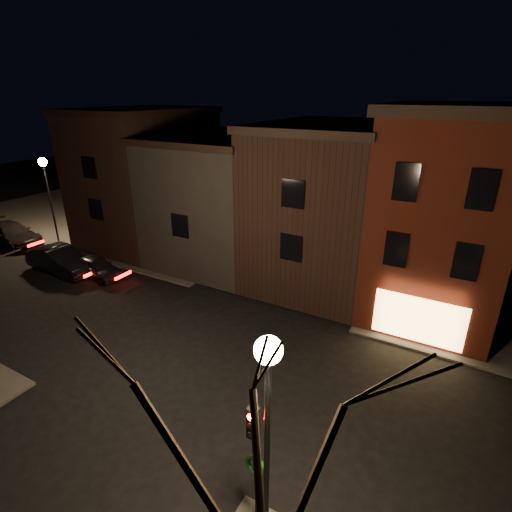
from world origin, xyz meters
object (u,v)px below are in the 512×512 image
(street_lamp_far, at_px, (46,177))
(parked_car_a, at_px, (97,267))
(street_lamp_near, at_px, (268,394))
(parked_car_c, at_px, (12,234))
(parked_car_b, at_px, (61,260))
(traffic_signal, at_px, (255,448))
(bare_tree_right, at_px, (267,483))

(street_lamp_far, distance_m, parked_car_a, 9.46)
(street_lamp_near, distance_m, street_lamp_far, 28.00)
(parked_car_c, bearing_deg, parked_car_b, -96.02)
(street_lamp_near, relative_size, traffic_signal, 1.60)
(traffic_signal, distance_m, parked_car_b, 21.12)
(street_lamp_near, distance_m, parked_car_c, 29.97)
(traffic_signal, xyz_separation_m, parked_car_b, (-19.36, 8.21, -1.95))
(street_lamp_near, xyz_separation_m, parked_car_c, (-27.86, 10.18, -4.33))
(parked_car_a, xyz_separation_m, parked_car_c, (-10.49, 0.78, 0.17))
(traffic_signal, xyz_separation_m, bare_tree_right, (1.90, -2.99, 3.34))
(traffic_signal, xyz_separation_m, parked_car_c, (-27.26, 9.69, -1.96))
(bare_tree_right, distance_m, parked_car_b, 24.61)
(street_lamp_near, height_order, parked_car_c, street_lamp_near)
(parked_car_a, bearing_deg, parked_car_b, 111.74)
(street_lamp_near, height_order, parked_car_b, street_lamp_near)
(bare_tree_right, xyz_separation_m, parked_car_b, (-21.26, 11.20, -5.29))
(street_lamp_near, relative_size, parked_car_c, 1.11)
(bare_tree_right, height_order, parked_car_b, bare_tree_right)
(street_lamp_near, xyz_separation_m, parked_car_a, (-17.37, 9.40, -4.51))
(parked_car_b, bearing_deg, street_lamp_near, -112.00)
(traffic_signal, bearing_deg, street_lamp_near, -39.37)
(bare_tree_right, relative_size, parked_car_c, 1.46)
(bare_tree_right, xyz_separation_m, parked_car_c, (-29.16, 12.68, -5.30))
(bare_tree_right, height_order, parked_car_c, bare_tree_right)
(street_lamp_far, relative_size, parked_car_a, 1.65)
(traffic_signal, height_order, parked_car_a, traffic_signal)
(street_lamp_far, height_order, parked_car_b, street_lamp_far)
(street_lamp_far, height_order, bare_tree_right, bare_tree_right)
(parked_car_a, relative_size, parked_car_c, 0.68)
(parked_car_a, bearing_deg, street_lamp_far, 77.02)
(parked_car_c, bearing_deg, street_lamp_near, -105.51)
(traffic_signal, bearing_deg, parked_car_a, 152.03)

